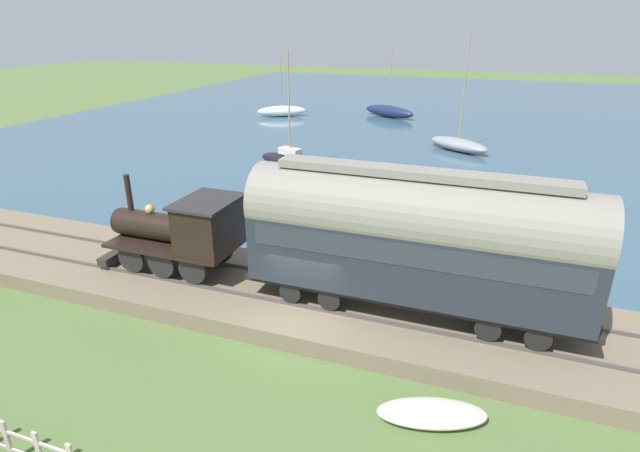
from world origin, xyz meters
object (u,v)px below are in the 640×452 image
sailboat_navy (389,111)px  rowboat_off_pier (574,256)px  sailboat_black (290,161)px  sailboat_gray (458,144)px  rowboat_near_shore (478,206)px  passenger_coach (415,236)px  steam_locomotive (186,229)px  sailboat_white (282,111)px  rowboat_mid_harbor (559,285)px  beached_dinghy (432,413)px

sailboat_navy → rowboat_off_pier: (-31.67, -15.17, -0.35)m
sailboat_black → rowboat_off_pier: (-9.17, -16.98, -0.33)m
sailboat_gray → rowboat_near_shore: 13.56m
sailboat_black → passenger_coach: bearing=-126.1°
steam_locomotive → sailboat_white: size_ratio=0.89×
rowboat_near_shore → rowboat_mid_harbor: bearing=-164.6°
sailboat_white → beached_dinghy: 45.06m
passenger_coach → sailboat_gray: bearing=2.2°
sailboat_white → rowboat_mid_harbor: bearing=-170.6°
sailboat_gray → rowboat_mid_harbor: bearing=-132.0°
sailboat_white → rowboat_near_shore: 31.68m
passenger_coach → sailboat_black: size_ratio=1.40×
sailboat_white → beached_dinghy: size_ratio=2.02×
sailboat_black → rowboat_mid_harbor: bearing=-107.2°
passenger_coach → beached_dinghy: bearing=-161.1°
steam_locomotive → sailboat_white: sailboat_white is taller
passenger_coach → sailboat_black: bearing=34.5°
passenger_coach → beached_dinghy: size_ratio=3.65×
sailboat_white → sailboat_gray: 21.70m
steam_locomotive → beached_dinghy: 10.75m
sailboat_white → sailboat_gray: bearing=-145.8°
steam_locomotive → passenger_coach: passenger_coach is taller
sailboat_navy → sailboat_white: size_ratio=1.15×
sailboat_navy → sailboat_gray: (-13.00, -8.53, -0.09)m
steam_locomotive → passenger_coach: 8.46m
sailboat_black → rowboat_off_pier: sailboat_black is taller
sailboat_white → sailboat_gray: (-9.52, -19.50, -0.04)m
steam_locomotive → beached_dinghy: bearing=-112.1°
sailboat_navy → sailboat_gray: size_ratio=0.78×
sailboat_gray → beached_dinghy: sailboat_gray is taller
sailboat_gray → sailboat_black: size_ratio=1.15×
sailboat_navy → rowboat_near_shore: sailboat_navy is taller
sailboat_navy → rowboat_mid_harbor: size_ratio=3.53×
sailboat_white → rowboat_mid_harbor: sailboat_white is taller
sailboat_white → sailboat_navy: bearing=-102.2°
sailboat_white → rowboat_mid_harbor: size_ratio=3.08×
sailboat_gray → sailboat_black: bearing=165.3°
rowboat_off_pier → sailboat_black: bearing=21.6°
passenger_coach → rowboat_mid_harbor: 7.25m
beached_dinghy → rowboat_mid_harbor: bearing=-22.8°
sailboat_gray → sailboat_black: (-9.49, 10.33, 0.07)m
sailboat_navy → rowboat_mid_harbor: bearing=-130.3°
sailboat_white → rowboat_mid_harbor: (-31.05, -25.35, -0.33)m
sailboat_white → sailboat_gray: sailboat_gray is taller
passenger_coach → sailboat_black: (16.44, 11.31, -2.69)m
rowboat_off_pier → passenger_coach: bearing=102.1°
rowboat_off_pier → beached_dinghy: bearing=119.0°
sailboat_gray → rowboat_off_pier: 19.81m
rowboat_off_pier → sailboat_white: bearing=2.8°
sailboat_navy → beached_dinghy: (-42.89, -10.86, -0.42)m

